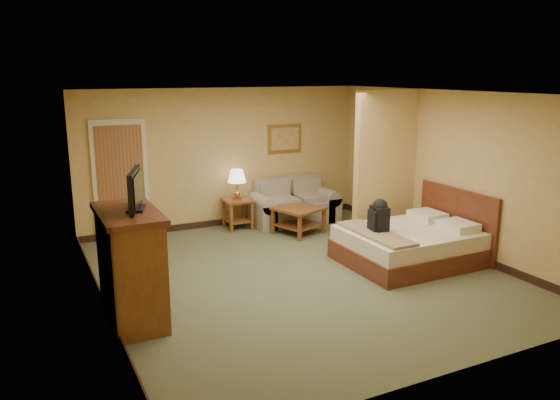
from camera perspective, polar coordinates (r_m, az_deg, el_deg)
floor at (r=8.03m, az=2.10°, el=-7.79°), size 6.00×6.00×0.00m
ceiling at (r=7.49m, az=2.27°, el=11.09°), size 6.00×6.00×0.00m
back_wall at (r=10.35m, az=-5.75°, el=4.41°), size 5.50×0.02×2.60m
left_wall at (r=6.82m, az=-18.60°, el=-0.86°), size 0.02×6.00×2.60m
right_wall at (r=9.26m, az=17.35°, el=2.82°), size 0.02×6.00×2.60m
partition at (r=9.57m, az=10.94°, el=3.51°), size 1.20×0.15×2.60m
door at (r=9.86m, az=-16.30°, el=1.92°), size 0.94×0.16×2.10m
baseboard at (r=10.60m, az=-5.57°, el=-2.24°), size 5.50×0.02×0.12m
loveseat at (r=10.67m, az=1.44°, el=-0.86°), size 1.70×0.79×0.86m
side_table at (r=10.25m, az=-4.46°, el=-0.96°), size 0.51×0.51×0.56m
table_lamp at (r=10.11m, az=-4.53°, el=2.43°), size 0.34×0.34×0.56m
coffee_table at (r=9.90m, az=1.95°, el=-1.54°), size 0.98×0.98×0.49m
wall_picture at (r=10.78m, az=0.49°, el=6.43°), size 0.72×0.04×0.56m
dresser at (r=6.62m, az=-15.30°, el=-6.66°), size 0.66×1.26×1.35m
tv at (r=6.40m, az=-14.91°, el=0.91°), size 0.30×0.73×0.46m
bed at (r=8.70m, az=13.63°, el=-4.44°), size 1.97×1.66×1.07m
backpack at (r=8.27m, az=10.35°, el=-1.54°), size 0.24×0.33×0.52m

